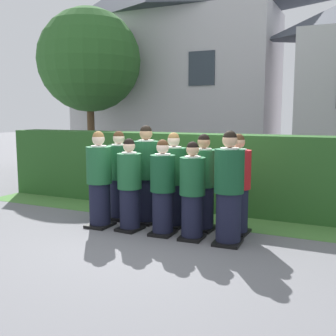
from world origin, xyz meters
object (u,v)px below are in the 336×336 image
(student_front_row_2, at_px, (163,190))
(student_rear_row_2, at_px, (174,182))
(student_in_red_blazer, at_px, (237,187))
(student_front_row_0, at_px, (99,182))
(student_rear_row_0, at_px, (119,177))
(student_front_row_1, at_px, (130,187))
(student_front_row_3, at_px, (192,193))
(student_front_row_4, at_px, (229,191))
(student_rear_row_3, at_px, (203,185))
(student_rear_row_1, at_px, (146,177))

(student_front_row_2, relative_size, student_rear_row_2, 0.95)
(student_in_red_blazer, bearing_deg, student_rear_row_2, -177.52)
(student_front_row_0, bearing_deg, student_rear_row_0, 87.21)
(student_rear_row_2, bearing_deg, student_front_row_1, -138.02)
(student_front_row_2, relative_size, student_in_red_blazer, 0.95)
(student_front_row_2, bearing_deg, student_rear_row_0, 154.54)
(student_front_row_3, bearing_deg, student_rear_row_0, 161.27)
(student_front_row_4, distance_m, student_rear_row_3, 0.81)
(student_front_row_2, height_order, student_in_red_blazer, student_in_red_blazer)
(student_front_row_0, relative_size, student_front_row_1, 1.07)
(student_front_row_3, distance_m, student_rear_row_0, 1.77)
(student_front_row_0, distance_m, student_front_row_1, 0.58)
(student_front_row_0, xyz_separation_m, student_front_row_4, (2.28, 0.03, 0.02))
(student_front_row_2, distance_m, student_in_red_blazer, 1.20)
(student_rear_row_2, distance_m, student_rear_row_3, 0.53)
(student_front_row_1, xyz_separation_m, student_rear_row_0, (-0.55, 0.56, 0.04))
(student_rear_row_1, height_order, student_rear_row_3, student_rear_row_1)
(student_front_row_2, bearing_deg, student_front_row_0, -178.04)
(student_front_row_1, height_order, student_front_row_4, student_front_row_4)
(student_rear_row_1, bearing_deg, student_front_row_3, -26.72)
(student_front_row_0, height_order, student_in_red_blazer, student_front_row_0)
(student_front_row_3, relative_size, student_rear_row_2, 0.94)
(student_rear_row_1, distance_m, student_in_red_blazer, 1.65)
(student_rear_row_2, bearing_deg, student_front_row_4, -24.49)
(student_front_row_1, bearing_deg, student_rear_row_3, 25.86)
(student_front_row_0, distance_m, student_in_red_blazer, 2.33)
(student_front_row_4, height_order, student_rear_row_3, student_front_row_4)
(student_front_row_4, distance_m, student_in_red_blazer, 0.57)
(student_front_row_1, bearing_deg, student_rear_row_0, 134.60)
(student_front_row_0, relative_size, student_rear_row_3, 1.02)
(student_front_row_0, relative_size, student_rear_row_1, 0.95)
(student_front_row_1, distance_m, student_rear_row_3, 1.22)
(student_rear_row_3, bearing_deg, student_in_red_blazer, 2.51)
(student_front_row_2, height_order, student_front_row_3, student_front_row_2)
(student_front_row_1, relative_size, student_rear_row_1, 0.89)
(student_front_row_1, bearing_deg, student_rear_row_2, 41.98)
(student_front_row_4, distance_m, student_rear_row_0, 2.32)
(student_front_row_3, distance_m, student_rear_row_3, 0.55)
(student_front_row_0, bearing_deg, student_rear_row_3, 18.70)
(student_front_row_2, height_order, student_rear_row_3, student_rear_row_3)
(student_rear_row_2, distance_m, student_in_red_blazer, 1.11)
(student_front_row_2, relative_size, student_front_row_3, 1.01)
(student_front_row_3, bearing_deg, student_front_row_1, 179.48)
(student_rear_row_0, relative_size, student_rear_row_3, 1.01)
(student_in_red_blazer, bearing_deg, student_front_row_1, -161.52)
(student_front_row_0, distance_m, student_rear_row_2, 1.27)
(student_in_red_blazer, bearing_deg, student_front_row_0, -165.22)
(student_front_row_0, distance_m, student_front_row_4, 2.28)
(student_front_row_4, xyz_separation_m, student_rear_row_0, (-2.25, 0.56, -0.03))
(student_rear_row_3, bearing_deg, student_front_row_2, -132.98)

